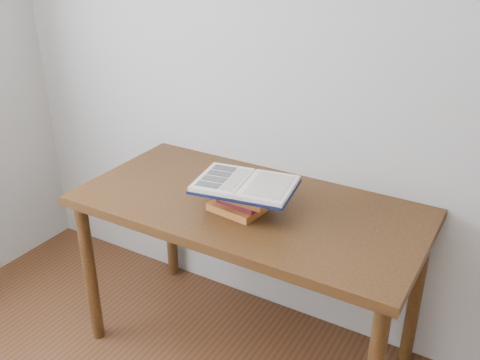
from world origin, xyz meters
The scene contains 3 objects.
desk centered at (-0.12, 1.38, 0.71)m, with size 1.51×0.75×0.81m.
book_stack centered at (-0.12, 1.31, 0.86)m, with size 0.27×0.21×0.12m.
open_book centered at (-0.09, 1.29, 0.94)m, with size 0.44×0.34×0.03m.
Camera 1 is at (0.88, -0.40, 1.89)m, focal length 40.00 mm.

